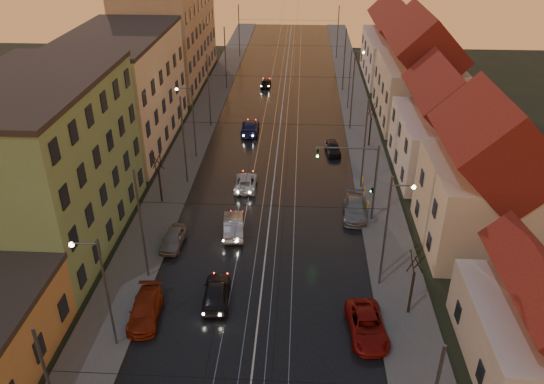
% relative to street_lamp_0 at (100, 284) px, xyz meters
% --- Properties ---
extents(ground, '(160.00, 160.00, 0.00)m').
position_rel_street_lamp_0_xyz_m(ground, '(9.10, -2.00, -4.89)').
color(ground, black).
rests_on(ground, ground).
extents(road, '(16.00, 120.00, 0.04)m').
position_rel_street_lamp_0_xyz_m(road, '(9.10, 38.00, -4.87)').
color(road, black).
rests_on(road, ground).
extents(sidewalk_left, '(4.00, 120.00, 0.15)m').
position_rel_street_lamp_0_xyz_m(sidewalk_left, '(-0.90, 38.00, -4.81)').
color(sidewalk_left, '#4C4C4C').
rests_on(sidewalk_left, ground).
extents(sidewalk_right, '(4.00, 120.00, 0.15)m').
position_rel_street_lamp_0_xyz_m(sidewalk_right, '(19.10, 38.00, -4.81)').
color(sidewalk_right, '#4C4C4C').
rests_on(sidewalk_right, ground).
extents(tram_rail_0, '(0.06, 120.00, 0.03)m').
position_rel_street_lamp_0_xyz_m(tram_rail_0, '(6.90, 38.00, -4.83)').
color(tram_rail_0, gray).
rests_on(tram_rail_0, road).
extents(tram_rail_1, '(0.06, 120.00, 0.03)m').
position_rel_street_lamp_0_xyz_m(tram_rail_1, '(8.33, 38.00, -4.83)').
color(tram_rail_1, gray).
rests_on(tram_rail_1, road).
extents(tram_rail_2, '(0.06, 120.00, 0.03)m').
position_rel_street_lamp_0_xyz_m(tram_rail_2, '(9.87, 38.00, -4.83)').
color(tram_rail_2, gray).
rests_on(tram_rail_2, road).
extents(tram_rail_3, '(0.06, 120.00, 0.03)m').
position_rel_street_lamp_0_xyz_m(tram_rail_3, '(11.30, 38.00, -4.83)').
color(tram_rail_3, gray).
rests_on(tram_rail_3, road).
extents(apartment_left_1, '(10.00, 18.00, 13.00)m').
position_rel_street_lamp_0_xyz_m(apartment_left_1, '(-8.40, 12.00, 1.61)').
color(apartment_left_1, '#6B8C59').
rests_on(apartment_left_1, ground).
extents(apartment_left_2, '(10.00, 20.00, 12.00)m').
position_rel_street_lamp_0_xyz_m(apartment_left_2, '(-8.40, 32.00, 1.11)').
color(apartment_left_2, beige).
rests_on(apartment_left_2, ground).
extents(apartment_left_3, '(10.00, 24.00, 14.00)m').
position_rel_street_lamp_0_xyz_m(apartment_left_3, '(-8.40, 56.00, 2.11)').
color(apartment_left_3, tan).
rests_on(apartment_left_3, ground).
extents(house_right_0, '(8.16, 10.20, 5.80)m').
position_rel_street_lamp_0_xyz_m(house_right_0, '(26.10, 0.00, -1.96)').
color(house_right_0, silver).
rests_on(house_right_0, ground).
extents(house_right_1, '(8.67, 10.20, 10.80)m').
position_rel_street_lamp_0_xyz_m(house_right_1, '(26.10, 13.00, 0.56)').
color(house_right_1, beige).
rests_on(house_right_1, ground).
extents(house_right_2, '(9.18, 12.24, 9.20)m').
position_rel_street_lamp_0_xyz_m(house_right_2, '(26.10, 26.00, -0.24)').
color(house_right_2, silver).
rests_on(house_right_2, ground).
extents(house_right_3, '(9.18, 14.28, 11.50)m').
position_rel_street_lamp_0_xyz_m(house_right_3, '(26.10, 41.00, 0.92)').
color(house_right_3, beige).
rests_on(house_right_3, ground).
extents(house_right_4, '(9.18, 16.32, 10.00)m').
position_rel_street_lamp_0_xyz_m(house_right_4, '(26.10, 59.00, 0.16)').
color(house_right_4, silver).
rests_on(house_right_4, ground).
extents(catenary_pole_l_1, '(0.16, 0.16, 9.00)m').
position_rel_street_lamp_0_xyz_m(catenary_pole_l_1, '(0.50, 7.00, -0.39)').
color(catenary_pole_l_1, '#595B60').
rests_on(catenary_pole_l_1, ground).
extents(catenary_pole_r_1, '(0.16, 0.16, 9.00)m').
position_rel_street_lamp_0_xyz_m(catenary_pole_r_1, '(17.70, 7.00, -0.39)').
color(catenary_pole_r_1, '#595B60').
rests_on(catenary_pole_r_1, ground).
extents(catenary_pole_l_2, '(0.16, 0.16, 9.00)m').
position_rel_street_lamp_0_xyz_m(catenary_pole_l_2, '(0.50, 22.00, -0.39)').
color(catenary_pole_l_2, '#595B60').
rests_on(catenary_pole_l_2, ground).
extents(catenary_pole_r_2, '(0.16, 0.16, 9.00)m').
position_rel_street_lamp_0_xyz_m(catenary_pole_r_2, '(17.70, 22.00, -0.39)').
color(catenary_pole_r_2, '#595B60').
rests_on(catenary_pole_r_2, ground).
extents(catenary_pole_l_3, '(0.16, 0.16, 9.00)m').
position_rel_street_lamp_0_xyz_m(catenary_pole_l_3, '(0.50, 37.00, -0.39)').
color(catenary_pole_l_3, '#595B60').
rests_on(catenary_pole_l_3, ground).
extents(catenary_pole_r_3, '(0.16, 0.16, 9.00)m').
position_rel_street_lamp_0_xyz_m(catenary_pole_r_3, '(17.70, 37.00, -0.39)').
color(catenary_pole_r_3, '#595B60').
rests_on(catenary_pole_r_3, ground).
extents(catenary_pole_l_4, '(0.16, 0.16, 9.00)m').
position_rel_street_lamp_0_xyz_m(catenary_pole_l_4, '(0.50, 52.00, -0.39)').
color(catenary_pole_l_4, '#595B60').
rests_on(catenary_pole_l_4, ground).
extents(catenary_pole_r_4, '(0.16, 0.16, 9.00)m').
position_rel_street_lamp_0_xyz_m(catenary_pole_r_4, '(17.70, 52.00, -0.39)').
color(catenary_pole_r_4, '#595B60').
rests_on(catenary_pole_r_4, ground).
extents(catenary_pole_l_5, '(0.16, 0.16, 9.00)m').
position_rel_street_lamp_0_xyz_m(catenary_pole_l_5, '(0.50, 70.00, -0.39)').
color(catenary_pole_l_5, '#595B60').
rests_on(catenary_pole_l_5, ground).
extents(catenary_pole_r_5, '(0.16, 0.16, 9.00)m').
position_rel_street_lamp_0_xyz_m(catenary_pole_r_5, '(17.70, 70.00, -0.39)').
color(catenary_pole_r_5, '#595B60').
rests_on(catenary_pole_r_5, ground).
extents(street_lamp_0, '(1.75, 0.32, 8.00)m').
position_rel_street_lamp_0_xyz_m(street_lamp_0, '(0.00, 0.00, 0.00)').
color(street_lamp_0, '#595B60').
rests_on(street_lamp_0, ground).
extents(street_lamp_1, '(1.75, 0.32, 8.00)m').
position_rel_street_lamp_0_xyz_m(street_lamp_1, '(18.21, 8.00, 0.00)').
color(street_lamp_1, '#595B60').
rests_on(street_lamp_1, ground).
extents(street_lamp_2, '(1.75, 0.32, 8.00)m').
position_rel_street_lamp_0_xyz_m(street_lamp_2, '(0.00, 28.00, 0.00)').
color(street_lamp_2, '#595B60').
rests_on(street_lamp_2, ground).
extents(street_lamp_3, '(1.75, 0.32, 8.00)m').
position_rel_street_lamp_0_xyz_m(street_lamp_3, '(18.21, 44.00, 0.00)').
color(street_lamp_3, '#595B60').
rests_on(street_lamp_3, ground).
extents(traffic_light_mast, '(5.30, 0.32, 7.20)m').
position_rel_street_lamp_0_xyz_m(traffic_light_mast, '(17.10, 16.00, -0.29)').
color(traffic_light_mast, '#595B60').
rests_on(traffic_light_mast, ground).
extents(bare_tree_0, '(1.09, 1.09, 5.11)m').
position_rel_street_lamp_0_xyz_m(bare_tree_0, '(-1.09, 18.00, -2.40)').
color(bare_tree_0, black).
rests_on(bare_tree_0, ground).
extents(bare_tree_1, '(1.09, 1.09, 5.11)m').
position_rel_street_lamp_0_xyz_m(bare_tree_1, '(19.31, 4.00, -2.40)').
color(bare_tree_1, black).
rests_on(bare_tree_1, ground).
extents(bare_tree_2, '(1.09, 1.09, 5.11)m').
position_rel_street_lamp_0_xyz_m(bare_tree_2, '(19.51, 32.00, -2.40)').
color(bare_tree_2, black).
rests_on(bare_tree_2, ground).
extents(driving_car_0, '(2.04, 4.54, 1.51)m').
position_rel_street_lamp_0_xyz_m(driving_car_0, '(6.03, 4.58, -4.13)').
color(driving_car_0, black).
rests_on(driving_car_0, ground).
extents(driving_car_1, '(2.16, 4.76, 1.52)m').
position_rel_street_lamp_0_xyz_m(driving_car_1, '(6.20, 13.31, -4.13)').
color(driving_car_1, '#ADAEB3').
rests_on(driving_car_1, ground).
extents(driving_car_2, '(2.14, 4.47, 1.23)m').
position_rel_street_lamp_0_xyz_m(driving_car_2, '(6.45, 21.33, -4.27)').
color(driving_car_2, silver).
rests_on(driving_car_2, ground).
extents(driving_car_3, '(2.20, 5.12, 1.47)m').
position_rel_street_lamp_0_xyz_m(driving_car_3, '(5.57, 35.21, -4.15)').
color(driving_car_3, navy).
rests_on(driving_car_3, ground).
extents(driving_car_4, '(1.52, 3.68, 1.25)m').
position_rel_street_lamp_0_xyz_m(driving_car_4, '(6.27, 53.22, -4.26)').
color(driving_car_4, black).
rests_on(driving_car_4, ground).
extents(parked_left_2, '(2.25, 4.82, 1.36)m').
position_rel_street_lamp_0_xyz_m(parked_left_2, '(1.50, 2.61, -4.20)').
color(parked_left_2, maroon).
rests_on(parked_left_2, ground).
extents(parked_left_3, '(1.77, 3.96, 1.32)m').
position_rel_street_lamp_0_xyz_m(parked_left_3, '(1.50, 11.18, -4.22)').
color(parked_left_3, gray).
rests_on(parked_left_3, ground).
extents(parked_right_0, '(2.71, 5.16, 1.38)m').
position_rel_street_lamp_0_xyz_m(parked_right_0, '(16.25, 1.91, -4.19)').
color(parked_right_0, maroon).
rests_on(parked_right_0, ground).
extents(parked_right_1, '(2.32, 5.05, 1.43)m').
position_rel_street_lamp_0_xyz_m(parked_right_1, '(16.66, 16.67, -4.17)').
color(parked_right_1, gray).
rests_on(parked_right_1, ground).
extents(parked_right_2, '(1.85, 3.86, 1.27)m').
position_rel_street_lamp_0_xyz_m(parked_right_2, '(15.30, 29.86, -4.25)').
color(parked_right_2, black).
rests_on(parked_right_2, ground).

